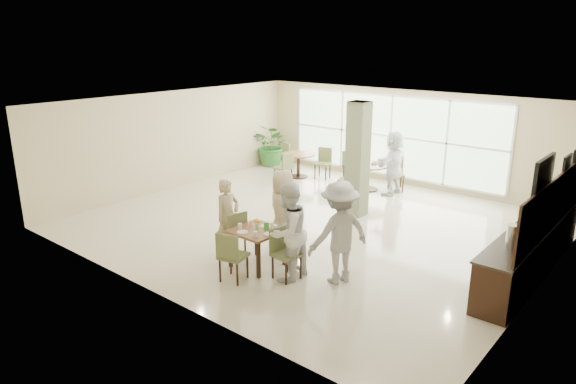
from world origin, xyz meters
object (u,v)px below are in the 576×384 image
Objects in this scene: round_table_right at (368,170)px; adult_standing at (360,155)px; buffet_counter at (533,245)px; potted_plant at (272,145)px; teen_standing at (339,233)px; teen_right at (288,232)px; adult_a at (353,171)px; main_table at (257,235)px; teen_left at (228,217)px; round_table_left at (298,160)px; adult_b at (394,163)px; teen_far at (283,211)px.

round_table_right is 0.69× the size of adult_standing.
potted_plant is (-9.25, 3.19, 0.16)m from buffet_counter.
teen_right is at bearing -35.26° from teen_standing.
buffet_counter is 9.78m from potted_plant.
adult_a reaches higher than potted_plant.
adult_standing is (-0.77, 1.55, 0.07)m from adult_a.
main_table is at bearing -94.91° from teen_right.
buffet_counter is 3.00× the size of teen_left.
teen_left is 0.94× the size of adult_standing.
main_table is at bearing -58.20° from round_table_left.
adult_b reaches higher than round_table_right.
teen_right is 1.01× the size of adult_b.
round_table_right is 0.96m from adult_standing.
teen_right is (-3.34, -3.11, 0.36)m from buffet_counter.
potted_plant is (-1.61, 0.60, 0.16)m from round_table_left.
main_table is 6.71m from adult_standing.
teen_right reaches higher than potted_plant.
teen_standing is 6.87m from adult_standing.
buffet_counter is at bearing 173.69° from adult_standing.
round_table_right is at bearing -165.15° from teen_right.
teen_right is 5.26m from adult_a.
main_table is at bearing -79.44° from round_table_right.
main_table is 0.90m from teen_far.
teen_far is at bearing 130.24° from adult_standing.
teen_standing is (5.06, -5.20, 0.37)m from round_table_left.
round_table_left is 0.58× the size of teen_right.
teen_standing is (2.41, 0.40, 0.15)m from teen_left.
round_table_left is at bearing -20.42° from potted_plant.
teen_far is 1.13× the size of adult_a.
teen_standing is (2.64, -5.38, 0.35)m from round_table_right.
round_table_left is 0.22× the size of buffet_counter.
potted_plant is 0.86× the size of adult_standing.
round_table_left is 0.69× the size of adult_a.
potted_plant is 0.92× the size of teen_left.
potted_plant is at bearing -139.62° from teen_right.
round_table_right is 0.76× the size of adult_a.
potted_plant is at bearing 160.99° from buffet_counter.
teen_left is (0.23, -5.78, 0.20)m from round_table_right.
teen_left reaches higher than round_table_left.
main_table is 0.82m from teen_right.
buffet_counter reaches higher than potted_plant.
main_table is 0.50× the size of teen_far.
buffet_counter is 2.59× the size of teen_right.
adult_b is at bearing 4.60° from round_table_left.
adult_b reaches higher than adult_a.
teen_right is at bearing -91.04° from teen_left.
adult_a is 0.85× the size of adult_b.
adult_b reaches higher than teen_left.
adult_b is (-0.23, 5.05, 0.03)m from teen_far.
teen_far reaches higher than round_table_right.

